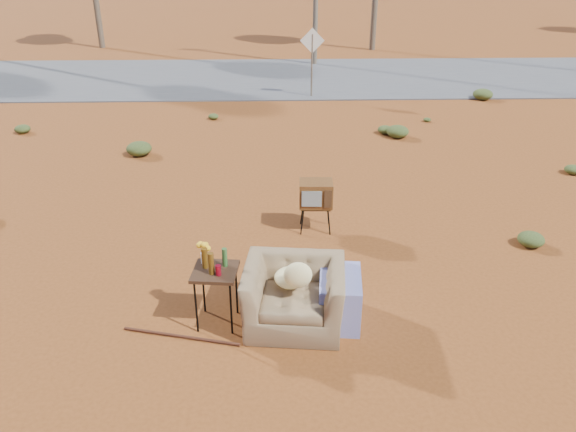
{
  "coord_description": "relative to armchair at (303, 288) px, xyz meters",
  "views": [
    {
      "loc": [
        0.18,
        -6.34,
        4.59
      ],
      "look_at": [
        0.41,
        1.42,
        0.8
      ],
      "focal_mm": 35.0,
      "sensor_mm": 36.0,
      "label": 1
    }
  ],
  "objects": [
    {
      "name": "ground",
      "position": [
        -0.56,
        0.18,
        -0.53
      ],
      "size": [
        140.0,
        140.0,
        0.0
      ],
      "primitive_type": "plane",
      "color": "brown",
      "rests_on": "ground"
    },
    {
      "name": "highway",
      "position": [
        -0.56,
        15.18,
        -0.51
      ],
      "size": [
        140.0,
        7.0,
        0.04
      ],
      "primitive_type": "cube",
      "color": "#565659",
      "rests_on": "ground"
    },
    {
      "name": "armchair",
      "position": [
        0.0,
        0.0,
        0.0
      ],
      "size": [
        1.61,
        0.99,
        1.13
      ],
      "rotation": [
        0.0,
        0.0,
        -0.11
      ],
      "color": "olive",
      "rests_on": "ground"
    },
    {
      "name": "tv_unit",
      "position": [
        0.37,
        2.69,
        0.15
      ],
      "size": [
        0.59,
        0.48,
        0.91
      ],
      "rotation": [
        0.0,
        0.0,
        -0.04
      ],
      "color": "black",
      "rests_on": "ground"
    },
    {
      "name": "side_table",
      "position": [
        -1.17,
        0.06,
        0.31
      ],
      "size": [
        0.62,
        0.62,
        1.13
      ],
      "rotation": [
        0.0,
        0.0,
        -0.1
      ],
      "color": "#351E13",
      "rests_on": "ground"
    },
    {
      "name": "rusty_bar",
      "position": [
        -1.58,
        -0.3,
        -0.51
      ],
      "size": [
        1.54,
        0.43,
        0.04
      ],
      "primitive_type": "cylinder",
      "rotation": [
        0.0,
        1.57,
        -0.25
      ],
      "color": "#451C12",
      "rests_on": "ground"
    },
    {
      "name": "road_sign",
      "position": [
        0.94,
        12.18,
        0.97
      ],
      "size": [
        0.78,
        0.06,
        2.19
      ],
      "color": "brown",
      "rests_on": "ground"
    },
    {
      "name": "scrub_patch",
      "position": [
        -1.38,
        4.59,
        -0.39
      ],
      "size": [
        17.49,
        8.07,
        0.33
      ],
      "color": "#465425",
      "rests_on": "ground"
    }
  ]
}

